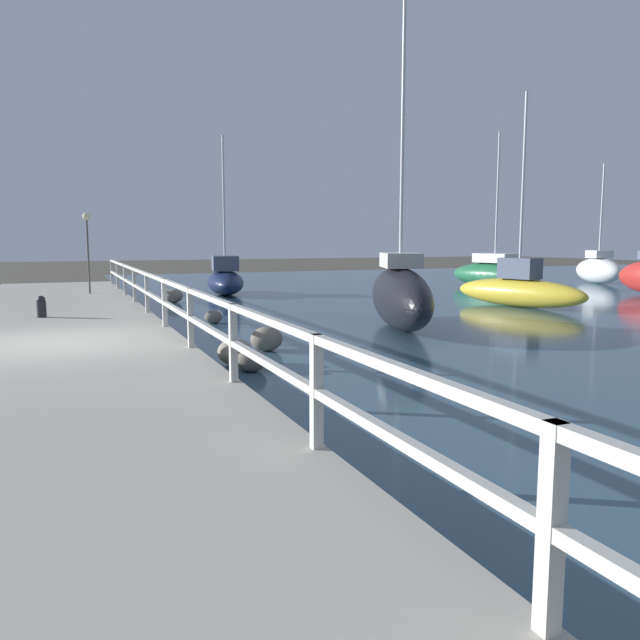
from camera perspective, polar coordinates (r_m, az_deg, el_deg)
ground_plane at (r=12.69m, az=-22.70°, el=-3.50°), size 120.00×120.00×0.00m
dock_walkway at (r=12.66m, az=-22.74°, el=-2.71°), size 4.57×36.00×0.36m
railing at (r=12.72m, az=-13.05°, el=1.81°), size 0.10×32.50×1.06m
boulder_upstream at (r=23.18m, az=-13.24°, el=2.15°), size 0.66×0.60×0.50m
boulder_near_dock at (r=12.79m, az=-4.91°, el=-1.74°), size 0.66×0.60×0.50m
boulder_downstream at (r=11.45m, az=-7.78°, el=-2.88°), size 0.64×0.58×0.48m
boulder_far_strip at (r=10.83m, az=-6.29°, el=-3.69°), size 0.52×0.47×0.39m
boulder_mid_strip at (r=17.18m, az=-9.73°, el=0.27°), size 0.48×0.43×0.36m
mooring_bollard at (r=16.89m, az=-24.12°, el=1.13°), size 0.22×0.22×0.54m
dock_lamp at (r=23.79m, az=-20.52°, el=7.47°), size 0.27×0.27×2.87m
sailboat_white at (r=35.82m, az=24.10°, el=4.25°), size 2.26×3.86×6.16m
sailboat_yellow at (r=22.21m, az=17.72°, el=2.72°), size 2.28×5.14×7.07m
sailboat_black at (r=16.12m, az=7.33°, el=2.24°), size 3.25×5.90×8.46m
sailboat_navy at (r=26.28m, az=-8.66°, el=3.70°), size 2.16×4.40×6.48m
sailboat_green at (r=30.74m, az=15.68°, el=4.13°), size 2.50×5.21×7.20m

